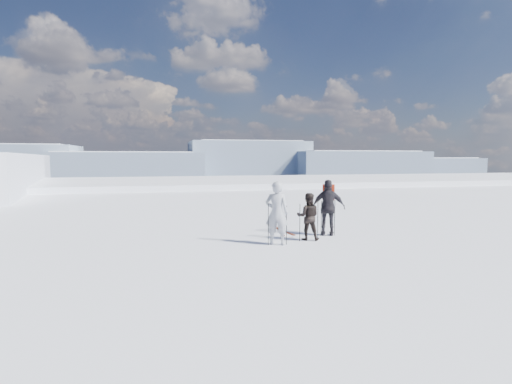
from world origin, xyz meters
TOP-DOWN VIEW (x-y plane):
  - lake_basin at (0.00, 30.00)m, footprint 820.00×820.00m
  - far_mountain_range at (29.60, 454.78)m, footprint 770.00×110.00m
  - skier_grey at (-1.70, 1.46)m, footprint 0.86×0.75m
  - skier_dark at (-0.50, 1.88)m, footprint 0.91×0.81m
  - skier_pack at (0.46, 2.43)m, footprint 1.24×0.88m
  - backpack at (0.56, 2.66)m, footprint 0.47×0.38m
  - ski_poles at (-0.60, 1.85)m, footprint 2.69×1.08m
  - skis_loose at (-0.88, 3.50)m, footprint 0.49×1.70m

SIDE VIEW (x-z plane):
  - far_mountain_range at x=29.60m, z-range -33.69..19.31m
  - lake_basin at x=0.00m, z-range -42.31..29.31m
  - skis_loose at x=-0.88m, z-range 0.00..0.03m
  - ski_poles at x=-0.60m, z-range -0.05..1.32m
  - skier_dark at x=-0.50m, z-range 0.00..1.56m
  - skier_pack at x=0.46m, z-range 0.00..1.95m
  - skier_grey at x=-1.70m, z-range 0.00..1.99m
  - backpack at x=0.56m, z-range 1.95..2.49m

